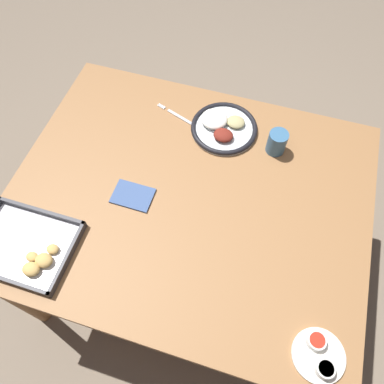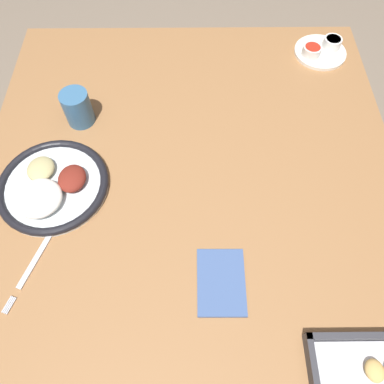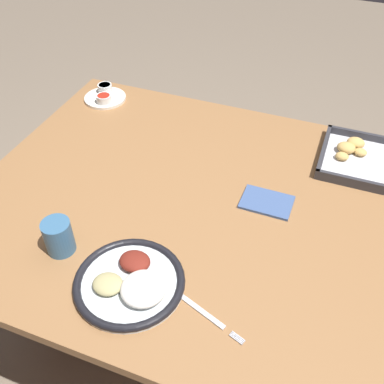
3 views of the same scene
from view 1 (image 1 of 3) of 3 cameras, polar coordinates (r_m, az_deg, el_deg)
The scene contains 8 objects.
ground_plane at distance 2.00m, azimuth -0.39°, elevation -10.53°, with size 8.00×8.00×0.00m, color #7A6B59.
dining_table at distance 1.42m, azimuth -0.54°, elevation -2.16°, with size 1.29×1.04×0.71m.
dinner_plate at distance 1.51m, azimuth 4.77°, elevation 9.85°, with size 0.27×0.27×0.05m.
fork at distance 1.56m, azimuth -1.74°, elevation 11.29°, with size 0.21×0.08×0.00m.
saucer_plate at distance 1.22m, azimuth 18.83°, elevation -22.46°, with size 0.16×0.16×0.04m.
baking_tray at distance 1.36m, azimuth -23.83°, elevation -7.80°, with size 0.33×0.26×0.04m.
drinking_cup at distance 1.46m, azimuth 12.81°, elevation 7.40°, with size 0.07×0.07×0.09m.
napkin at distance 1.36m, azimuth -9.01°, elevation -0.56°, with size 0.14×0.10×0.01m.
Camera 1 is at (-0.21, 0.63, 1.89)m, focal length 35.00 mm.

